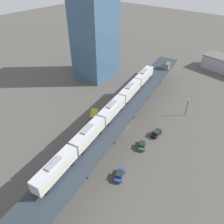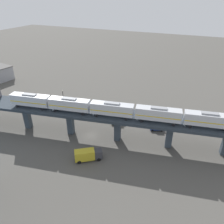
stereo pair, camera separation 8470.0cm
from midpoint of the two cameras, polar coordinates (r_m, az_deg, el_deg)
The scene contains 8 objects.
ground_plane at distance 58.61m, azimuth -38.04°, elevation -27.71°, with size 400.00×400.00×0.00m, color #4C4944.
elevated_viaduct at distance 53.25m, azimuth -40.44°, elevation -23.07°, with size 25.11×91.98×8.56m.
subway_train at distance 45.66m, azimuth -37.63°, elevation -24.57°, with size 14.18×61.86×4.45m.
street_car_blue at distance 50.99m, azimuth -14.00°, elevation -29.25°, with size 3.23×4.75×1.89m.
street_car_green at distance 57.03m, azimuth -26.68°, elevation -23.79°, with size 3.52×4.75×1.89m.
street_car_black at distance 61.93m, azimuth -31.26°, elevation -20.12°, with size 2.06×4.45×1.89m.
delivery_truck at distance 53.72m, azimuth -46.49°, elevation -35.49°, with size 5.99×7.18×3.20m.
street_lamp at distance 72.76m, azimuth -38.15°, elevation -11.20°, with size 0.44×0.44×6.94m.
Camera 2 is at (-48.86, -28.67, 39.49)m, focal length 35.00 mm.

